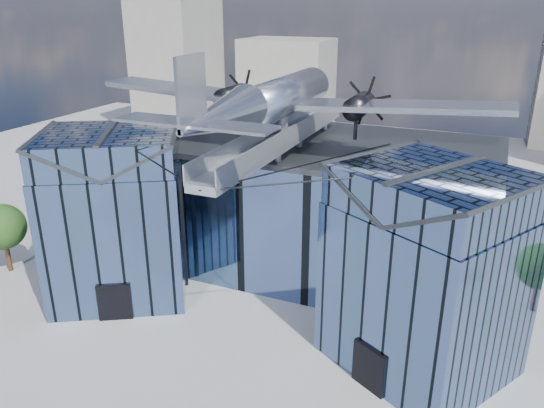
% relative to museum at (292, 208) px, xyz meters
% --- Properties ---
extents(ground_plane, '(120.00, 120.00, 0.00)m').
position_rel_museum_xyz_m(ground_plane, '(-0.00, -5.82, -5.54)').
color(ground_plane, gray).
extents(museum, '(32.88, 24.50, 17.60)m').
position_rel_museum_xyz_m(museum, '(0.00, 0.00, 0.00)').
color(museum, '#445D8B').
rests_on(museum, ground).
extents(bg_towers, '(77.00, 24.50, 26.00)m').
position_rel_museum_xyz_m(bg_towers, '(1.45, 44.67, 4.47)').
color(bg_towers, gray).
rests_on(bg_towers, ground).
extents(tree_plaza_w, '(4.40, 4.40, 5.49)m').
position_rel_museum_xyz_m(tree_plaza_w, '(-20.51, -8.08, -1.82)').
color(tree_plaza_w, '#322114').
rests_on(tree_plaza_w, ground).
extents(tree_side_w, '(3.67, 3.67, 4.60)m').
position_rel_museum_xyz_m(tree_side_w, '(-25.91, 3.31, -2.43)').
color(tree_side_w, '#322114').
rests_on(tree_side_w, ground).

